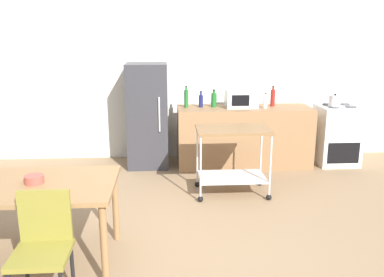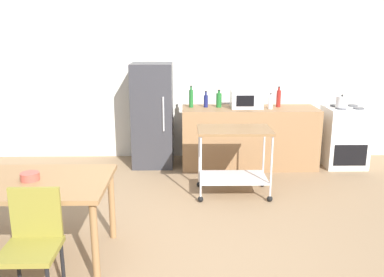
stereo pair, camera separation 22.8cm
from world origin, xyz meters
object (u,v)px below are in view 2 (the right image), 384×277
(bottle_sparkling_water, at_px, (191,98))
(stove_oven, at_px, (344,137))
(microwave, at_px, (246,99))
(kettle, at_px, (342,102))
(bottle_vinegar, at_px, (206,101))
(bottle_hot_sauce, at_px, (219,100))
(fruit_bowl, at_px, (30,177))
(refrigerator, at_px, (153,115))
(chair_olive, at_px, (32,241))
(dining_table, at_px, (23,189))
(bottle_sesame_oil, at_px, (271,102))
(bottle_wine, at_px, (279,98))
(kitchen_cart, at_px, (234,151))

(bottle_sparkling_water, bearing_deg, stove_oven, -1.30)
(microwave, xyz_separation_m, kettle, (1.38, -0.11, -0.03))
(bottle_vinegar, bearing_deg, stove_oven, -1.56)
(bottle_hot_sauce, relative_size, fruit_bowl, 1.61)
(stove_oven, distance_m, microwave, 1.61)
(stove_oven, bearing_deg, refrigerator, 178.40)
(chair_olive, xyz_separation_m, kettle, (3.41, 3.20, 0.48))
(dining_table, relative_size, microwave, 3.26)
(dining_table, xyz_separation_m, stove_oven, (3.82, 2.66, -0.22))
(bottle_sparkling_water, height_order, bottle_sesame_oil, bottle_sparkling_water)
(bottle_hot_sauce, bearing_deg, microwave, -6.80)
(refrigerator, relative_size, bottle_wine, 5.07)
(bottle_sparkling_water, xyz_separation_m, bottle_wine, (1.31, 0.02, -0.01))
(dining_table, relative_size, bottle_hot_sauce, 5.74)
(refrigerator, bearing_deg, bottle_vinegar, -1.73)
(dining_table, distance_m, stove_oven, 4.66)
(fruit_bowl, bearing_deg, bottle_sesame_oil, 44.62)
(stove_oven, distance_m, bottle_hot_sauce, 1.99)
(bottle_vinegar, bearing_deg, bottle_sparkling_water, -178.90)
(bottle_vinegar, relative_size, fruit_bowl, 1.50)
(bottle_sesame_oil, relative_size, bottle_wine, 0.75)
(chair_olive, distance_m, bottle_sesame_oil, 4.01)
(bottle_sesame_oil, bearing_deg, kitchen_cart, -121.40)
(bottle_vinegar, height_order, microwave, microwave)
(bottle_hot_sauce, distance_m, bottle_wine, 0.90)
(kitchen_cart, bearing_deg, bottle_vinegar, 103.77)
(dining_table, xyz_separation_m, bottle_sparkling_water, (1.50, 2.71, 0.37))
(kettle, bearing_deg, bottle_wine, 169.23)
(stove_oven, distance_m, bottle_sparkling_water, 2.39)
(refrigerator, distance_m, kitchen_cart, 1.66)
(chair_olive, xyz_separation_m, bottle_vinegar, (1.43, 3.35, 0.48))
(bottle_wine, bearing_deg, microwave, -172.53)
(kettle, bearing_deg, refrigerator, 176.30)
(bottle_sesame_oil, bearing_deg, stove_oven, 4.56)
(bottle_hot_sauce, xyz_separation_m, fruit_bowl, (-1.85, -2.70, -0.23))
(kitchen_cart, height_order, bottle_sparkling_water, bottle_sparkling_water)
(chair_olive, bearing_deg, fruit_bowl, 108.94)
(kitchen_cart, relative_size, microwave, 1.98)
(refrigerator, distance_m, microwave, 1.42)
(bottle_wine, bearing_deg, fruit_bowl, -135.23)
(microwave, bearing_deg, bottle_sparkling_water, 176.76)
(stove_oven, bearing_deg, bottle_sesame_oil, -175.44)
(chair_olive, relative_size, bottle_sesame_oil, 3.90)
(bottle_hot_sauce, bearing_deg, fruit_bowl, -124.34)
(stove_oven, xyz_separation_m, microwave, (-1.50, 0.01, 0.58))
(microwave, height_order, fruit_bowl, microwave)
(chair_olive, height_order, kitchen_cart, chair_olive)
(dining_table, distance_m, microwave, 3.55)
(microwave, bearing_deg, dining_table, -131.01)
(kitchen_cart, bearing_deg, fruit_bowl, -142.34)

